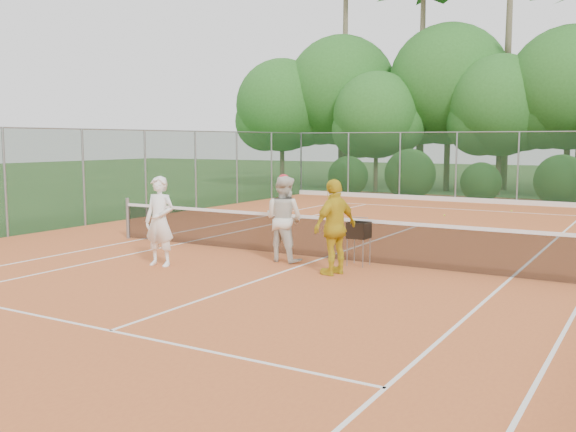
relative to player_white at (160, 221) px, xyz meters
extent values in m
plane|color=#274A1A|center=(2.58, 2.46, -0.97)|extent=(120.00, 120.00, 0.00)
cube|color=#C4602D|center=(2.58, 2.46, -0.96)|extent=(18.00, 36.00, 0.02)
cylinder|color=gray|center=(-3.36, 2.46, -0.40)|extent=(0.10, 0.10, 1.10)
cube|color=black|center=(2.58, 2.46, -0.49)|extent=(11.87, 0.03, 0.86)
cube|color=white|center=(2.58, 2.46, -0.03)|extent=(11.87, 0.04, 0.07)
imported|color=white|center=(0.00, 0.00, 0.00)|extent=(0.74, 0.53, 1.90)
imported|color=silver|center=(1.99, 1.77, -0.01)|extent=(0.97, 0.79, 1.89)
ellipsoid|color=red|center=(1.99, 1.77, 0.89)|extent=(0.22, 0.22, 0.14)
imported|color=gold|center=(3.58, 1.09, 0.00)|extent=(0.76, 1.20, 1.90)
cylinder|color=gray|center=(3.43, 1.98, -0.66)|extent=(0.02, 0.02, 0.59)
cylinder|color=gray|center=(3.80, 2.34, -0.66)|extent=(0.02, 0.02, 0.59)
cube|color=black|center=(3.62, 2.16, -0.19)|extent=(0.41, 0.41, 0.34)
sphere|color=#D1E435|center=(2.52, 11.86, -0.92)|extent=(0.07, 0.07, 0.07)
sphere|color=gold|center=(4.27, 14.48, -0.92)|extent=(0.07, 0.07, 0.07)
cube|color=white|center=(2.58, 14.35, -0.95)|extent=(11.03, 0.06, 0.01)
cube|color=white|center=(-2.91, 2.46, -0.95)|extent=(0.06, 23.77, 0.01)
cube|color=white|center=(-1.53, 2.46, -0.95)|extent=(0.06, 23.77, 0.01)
cube|color=white|center=(6.69, 2.46, -0.95)|extent=(0.06, 23.77, 0.01)
cube|color=white|center=(2.58, 8.86, -0.95)|extent=(8.23, 0.06, 0.01)
cube|color=white|center=(2.58, -3.94, -0.95)|extent=(8.23, 0.06, 0.01)
cube|color=white|center=(2.58, 2.46, -0.95)|extent=(0.06, 12.80, 0.01)
cube|color=#19381E|center=(2.58, 17.46, 0.55)|extent=(18.00, 0.02, 3.00)
cylinder|color=gray|center=(-6.42, 17.46, 0.55)|extent=(0.07, 0.07, 3.00)
cube|color=#19381E|center=(-6.42, 0.96, 0.55)|extent=(0.02, 33.00, 3.00)
cylinder|color=gray|center=(-6.42, 17.46, 0.55)|extent=(0.07, 0.07, 3.00)
cylinder|color=brown|center=(-9.92, 21.46, 0.90)|extent=(0.26, 0.26, 3.75)
sphere|color=#24581D|center=(-9.92, 21.46, 3.68)|extent=(5.25, 5.25, 5.25)
cylinder|color=brown|center=(-6.92, 22.96, 1.23)|extent=(0.30, 0.30, 4.40)
sphere|color=#24581D|center=(-6.92, 22.96, 4.48)|extent=(6.16, 6.16, 6.16)
cylinder|color=brown|center=(-3.92, 20.96, 0.63)|extent=(0.22, 0.22, 3.20)
sphere|color=#24581D|center=(-3.92, 20.96, 3.00)|extent=(4.48, 4.48, 4.48)
cylinder|color=brown|center=(-0.92, 23.46, 1.28)|extent=(0.31, 0.31, 4.50)
sphere|color=#24581D|center=(-0.92, 23.46, 4.61)|extent=(6.30, 6.30, 6.30)
cylinder|color=brown|center=(2.08, 21.96, 0.78)|extent=(0.24, 0.24, 3.50)
sphere|color=#24581D|center=(2.08, 21.96, 3.37)|extent=(4.90, 4.90, 4.90)
cylinder|color=brown|center=(5.08, 22.46, 1.08)|extent=(0.28, 0.28, 4.10)
sphere|color=#24581D|center=(5.08, 22.46, 4.11)|extent=(5.74, 5.74, 5.74)
cone|color=brown|center=(-7.42, 24.46, 5.53)|extent=(0.44, 0.44, 13.00)
cone|color=brown|center=(-2.42, 23.46, 4.53)|extent=(0.44, 0.44, 11.00)
cone|color=brown|center=(1.58, 25.46, 6.53)|extent=(0.44, 0.44, 15.00)
camera|label=1|loc=(9.16, -10.17, 1.70)|focal=40.00mm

